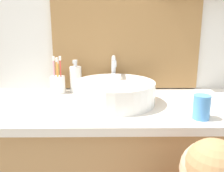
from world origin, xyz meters
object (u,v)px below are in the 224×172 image
at_px(soap_dispenser, 76,79).
at_px(drinking_cup, 202,107).
at_px(sink_basin, 115,92).
at_px(toothbrush_holder, 58,84).

bearing_deg(soap_dispenser, drinking_cup, -36.65).
distance_m(sink_basin, drinking_cup, 0.40).
bearing_deg(soap_dispenser, toothbrush_holder, -167.33).
distance_m(toothbrush_holder, drinking_cup, 0.75).
relative_size(soap_dispenser, drinking_cup, 1.82).
height_order(sink_basin, drinking_cup, sink_basin).
xyz_separation_m(toothbrush_holder, soap_dispenser, (0.10, 0.02, 0.02)).
xyz_separation_m(sink_basin, toothbrush_holder, (-0.31, 0.18, -0.00)).
height_order(soap_dispenser, drinking_cup, soap_dispenser).
bearing_deg(sink_basin, drinking_cup, -31.92).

